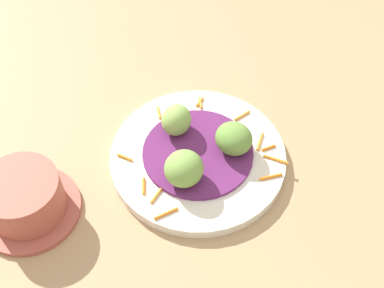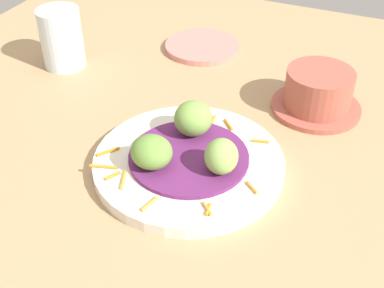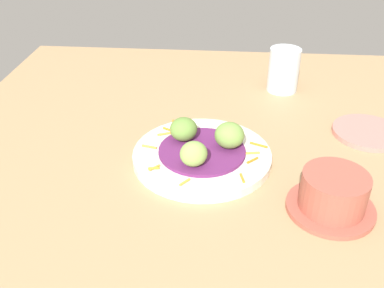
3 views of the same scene
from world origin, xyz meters
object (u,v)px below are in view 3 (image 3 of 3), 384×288
guac_scoop_left (183,129)px  water_glass (283,70)px  terracotta_bowl (333,194)px  main_plate (202,156)px  guac_scoop_right (229,135)px  guac_scoop_center (193,154)px  side_plate_small (367,132)px

guac_scoop_left → water_glass: (20.45, 27.52, 0.75)cm
water_glass → terracotta_bowl: bearing=-85.3°
main_plate → guac_scoop_right: size_ratio=4.68×
guac_scoop_left → main_plate: bearing=-43.0°
guac_scoop_right → water_glass: (12.13, 29.44, 0.49)cm
guac_scoop_right → terracotta_bowl: size_ratio=0.39×
main_plate → guac_scoop_right: bearing=17.0°
guac_scoop_right → guac_scoop_center: bearing=-133.0°
guac_scoop_right → side_plate_small: bearing=20.4°
guac_scoop_left → guac_scoop_center: (2.50, -8.16, 0.13)cm
guac_scoop_left → side_plate_small: (35.41, 8.13, -3.75)cm
guac_scoop_center → terracotta_bowl: same height
main_plate → guac_scoop_left: bearing=137.0°
water_glass → side_plate_small: bearing=-52.3°
guac_scoop_left → terracotta_bowl: bearing=-32.5°
guac_scoop_center → terracotta_bowl: (21.50, -7.13, -1.40)cm
side_plate_small → water_glass: bearing=127.7°
guac_scoop_center → terracotta_bowl: 22.69cm
main_plate → guac_scoop_center: size_ratio=5.34×
main_plate → water_glass: size_ratio=2.46×
side_plate_small → main_plate: bearing=-160.1°
guac_scoop_right → guac_scoop_left: bearing=167.0°
guac_scoop_right → side_plate_small: size_ratio=0.39×
main_plate → side_plate_small: (31.81, 11.49, -0.31)cm
guac_scoop_left → guac_scoop_center: 8.54cm
guac_scoop_center → water_glass: 39.95cm
guac_scoop_left → terracotta_bowl: size_ratio=0.39×
main_plate → terracotta_bowl: size_ratio=1.84×
terracotta_bowl → main_plate: bearing=149.7°
guac_scoop_center → side_plate_small: guac_scoop_center is taller
guac_scoop_left → guac_scoop_right: (8.32, -1.92, 0.26)cm
main_plate → terracotta_bowl: bearing=-30.3°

